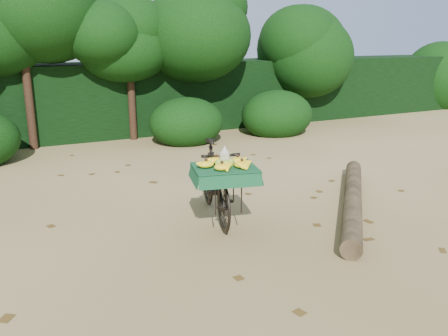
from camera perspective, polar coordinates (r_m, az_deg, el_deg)
name	(u,v)px	position (r m, az deg, el deg)	size (l,w,h in m)	color
ground	(202,211)	(6.90, -2.69, -5.16)	(80.00, 80.00, 0.00)	tan
vendor_bicycle	(215,180)	(6.45, -1.04, -1.50)	(1.03, 1.90, 1.07)	black
fallen_log	(353,199)	(7.23, 15.23, -3.64)	(0.26, 0.26, 3.60)	brown
hedge_backdrop	(102,99)	(12.59, -14.45, 8.01)	(26.00, 1.80, 1.80)	black
tree_row	(78,57)	(11.59, -17.17, 12.69)	(14.50, 2.00, 4.00)	black
bush_clumps	(145,128)	(10.86, -9.45, 4.76)	(8.80, 1.70, 0.90)	black
leaf_litter	(185,197)	(7.46, -4.70, -3.53)	(7.00, 7.30, 0.01)	#503815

